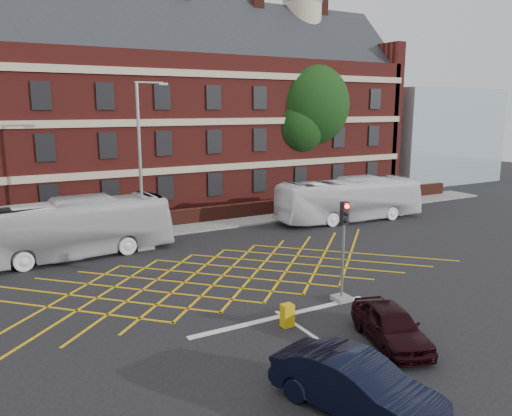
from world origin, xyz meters
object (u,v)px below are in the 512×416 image
bus_right (350,199)px  car_navy (356,385)px  deciduous_tree (305,111)px  street_lamp (143,192)px  traffic_light_near (343,261)px  bus_left (64,229)px  car_maroon (391,325)px  utility_cabinet (287,315)px

bus_right → car_navy: (-14.90, -18.30, -0.76)m
deciduous_tree → street_lamp: deciduous_tree is taller
car_navy → traffic_light_near: bearing=35.5°
bus_left → deciduous_tree: 24.59m
car_navy → car_maroon: car_navy is taller
car_maroon → traffic_light_near: bearing=93.3°
deciduous_tree → utility_cabinet: deciduous_tree is taller
bus_right → traffic_light_near: 15.66m
deciduous_tree → street_lamp: (-17.61, -9.37, -4.44)m
utility_cabinet → bus_left: bearing=114.1°
car_navy → deciduous_tree: size_ratio=0.40×
bus_right → car_maroon: (-11.22, -15.80, -0.86)m
car_maroon → car_navy: bearing=-128.0°
car_maroon → traffic_light_near: 4.19m
bus_left → utility_cabinet: 14.45m
traffic_light_near → street_lamp: 13.01m
car_maroon → traffic_light_near: (1.01, 3.92, 1.08)m
car_maroon → deciduous_tree: (13.72, 25.25, 7.05)m
car_maroon → street_lamp: bearing=121.5°
deciduous_tree → street_lamp: bearing=-152.0°
street_lamp → utility_cabinet: (1.51, -12.97, -2.87)m
car_maroon → utility_cabinet: car_maroon is taller
car_navy → street_lamp: size_ratio=0.51×
car_maroon → street_lamp: size_ratio=0.42×
traffic_light_near → utility_cabinet: (-3.39, -1.01, -1.33)m
bus_left → bus_right: (19.47, -0.27, -0.07)m
car_navy → utility_cabinet: size_ratio=5.53×
street_lamp → car_maroon: bearing=-76.2°
street_lamp → utility_cabinet: bearing=-83.3°
bus_right → utility_cabinet: bearing=138.9°
bus_right → bus_left: bearing=94.6°
traffic_light_near → bus_right: bearing=49.3°
bus_right → street_lamp: 15.21m
street_lamp → utility_cabinet: 13.36m
bus_right → car_navy: 23.61m
deciduous_tree → car_maroon: bearing=-118.5°
bus_right → utility_cabinet: bus_right is taller
deciduous_tree → car_navy: bearing=-122.1°
car_navy → traffic_light_near: size_ratio=1.12×
bus_left → street_lamp: 4.68m
bus_right → street_lamp: size_ratio=1.17×
bus_left → street_lamp: street_lamp is taller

